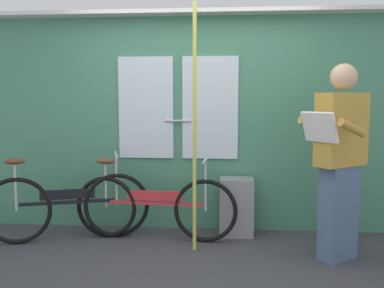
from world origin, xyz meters
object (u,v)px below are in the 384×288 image
Objects in this scene: passenger_reading_newspaper at (340,158)px; trash_bin_by_wall at (236,207)px; handrail_pole at (195,129)px; bicycle_leaning_behind at (67,206)px; bicycle_near_door at (154,206)px.

passenger_reading_newspaper reaches higher than trash_bin_by_wall.
passenger_reading_newspaper is 0.75× the size of handrail_pole.
bicycle_near_door is at bearing -10.94° from bicycle_leaning_behind.
handrail_pole is at bearing -26.36° from bicycle_near_door.
bicycle_near_door is at bearing -48.40° from passenger_reading_newspaper.
bicycle_leaning_behind is 2.68m from passenger_reading_newspaper.
passenger_reading_newspaper is at bearing -23.81° from bicycle_leaning_behind.
passenger_reading_newspaper is (1.73, -0.39, 0.57)m from bicycle_near_door.
bicycle_near_door is 0.88m from bicycle_leaning_behind.
bicycle_leaning_behind is 0.91× the size of passenger_reading_newspaper.
bicycle_near_door reaches higher than trash_bin_by_wall.
bicycle_near_door is 2.77× the size of trash_bin_by_wall.
bicycle_near_door is at bearing 149.88° from handrail_pole.
passenger_reading_newspaper is 1.24m from trash_bin_by_wall.
bicycle_leaning_behind is at bearing -169.41° from trash_bin_by_wall.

